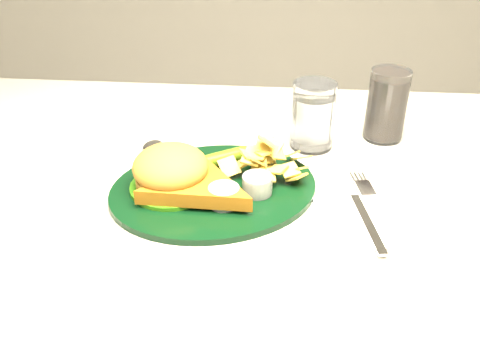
{
  "coord_description": "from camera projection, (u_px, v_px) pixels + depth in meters",
  "views": [
    {
      "loc": [
        0.02,
        -0.65,
        1.16
      ],
      "look_at": [
        -0.03,
        -0.06,
        0.8
      ],
      "focal_mm": 40.0,
      "sensor_mm": 36.0,
      "label": 1
    }
  ],
  "objects": [
    {
      "name": "water_glass",
      "position": [
        313.0,
        116.0,
        0.85
      ],
      "size": [
        0.08,
        0.08,
        0.11
      ],
      "primitive_type": "cylinder",
      "rotation": [
        0.0,
        0.0,
        -0.25
      ],
      "color": "silver",
      "rests_on": "table"
    },
    {
      "name": "cola_glass",
      "position": [
        387.0,
        105.0,
        0.88
      ],
      "size": [
        0.07,
        0.07,
        0.12
      ],
      "primitive_type": "cylinder",
      "rotation": [
        0.0,
        0.0,
        -0.1
      ],
      "color": "black",
      "rests_on": "table"
    },
    {
      "name": "dinner_plate",
      "position": [
        213.0,
        172.0,
        0.75
      ],
      "size": [
        0.37,
        0.34,
        0.07
      ],
      "primitive_type": null,
      "rotation": [
        0.0,
        0.0,
        0.41
      ],
      "color": "black",
      "rests_on": "table"
    },
    {
      "name": "spoon",
      "position": [
        149.0,
        170.0,
        0.81
      ],
      "size": [
        0.06,
        0.16,
        0.01
      ],
      "primitive_type": null,
      "rotation": [
        0.0,
        0.0,
        -0.1
      ],
      "color": "silver",
      "rests_on": "table"
    },
    {
      "name": "fork_napkin",
      "position": [
        367.0,
        219.0,
        0.7
      ],
      "size": [
        0.16,
        0.19,
        0.01
      ],
      "primitive_type": null,
      "rotation": [
        0.0,
        0.0,
        0.17
      ],
      "color": "white",
      "rests_on": "table"
    }
  ]
}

